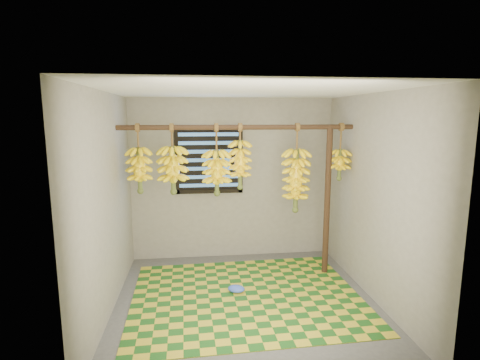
{
  "coord_description": "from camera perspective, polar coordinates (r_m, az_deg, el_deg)",
  "views": [
    {
      "loc": [
        -0.56,
        -4.02,
        2.14
      ],
      "look_at": [
        0.0,
        0.55,
        1.35
      ],
      "focal_mm": 28.0,
      "sensor_mm": 36.0,
      "label": 1
    }
  ],
  "objects": [
    {
      "name": "banana_bunch_c",
      "position": [
        4.78,
        -3.55,
        1.14
      ],
      "size": [
        0.35,
        0.35,
        0.91
      ],
      "color": "brown",
      "rests_on": "hanging_pole"
    },
    {
      "name": "window",
      "position": [
        5.54,
        -4.76,
        3.06
      ],
      "size": [
        1.0,
        0.04,
        1.0
      ],
      "color": "black",
      "rests_on": "wall_back"
    },
    {
      "name": "hanging_pole",
      "position": [
        4.76,
        -0.22,
        8.04
      ],
      "size": [
        3.0,
        0.06,
        0.06
      ],
      "primitive_type": "cylinder",
      "rotation": [
        0.0,
        1.57,
        0.0
      ],
      "color": "#3F2719",
      "rests_on": "wall_left"
    },
    {
      "name": "banana_bunch_f",
      "position": [
        5.13,
        14.93,
        2.31
      ],
      "size": [
        0.28,
        0.28,
        0.75
      ],
      "color": "brown",
      "rests_on": "hanging_pole"
    },
    {
      "name": "banana_bunch_a",
      "position": [
        4.82,
        -15.07,
        1.47
      ],
      "size": [
        0.3,
        0.3,
        0.86
      ],
      "color": "brown",
      "rests_on": "hanging_pole"
    },
    {
      "name": "support_post",
      "position": [
        5.17,
        13.14,
        -3.28
      ],
      "size": [
        0.08,
        0.08,
        2.0
      ],
      "primitive_type": "cylinder",
      "color": "#3F2719",
      "rests_on": "floor"
    },
    {
      "name": "wall_back",
      "position": [
        5.64,
        -1.18,
        0.12
      ],
      "size": [
        3.0,
        0.01,
        2.4
      ],
      "primitive_type": "cube",
      "color": "gray",
      "rests_on": "floor"
    },
    {
      "name": "banana_bunch_d",
      "position": [
        4.8,
        0.01,
        2.39
      ],
      "size": [
        0.28,
        0.28,
        0.84
      ],
      "color": "brown",
      "rests_on": "hanging_pole"
    },
    {
      "name": "wall_left",
      "position": [
        4.24,
        -19.72,
        -3.66
      ],
      "size": [
        0.01,
        3.0,
        2.4
      ],
      "primitive_type": "cube",
      "color": "gray",
      "rests_on": "floor"
    },
    {
      "name": "plastic_bag",
      "position": [
        4.76,
        -0.58,
        -16.25
      ],
      "size": [
        0.25,
        0.22,
        0.09
      ],
      "primitive_type": "ellipsoid",
      "rotation": [
        0.0,
        0.0,
        -0.34
      ],
      "color": "blue",
      "rests_on": "woven_mat"
    },
    {
      "name": "banana_bunch_e",
      "position": [
        4.98,
        8.53,
        -0.08
      ],
      "size": [
        0.34,
        0.34,
        1.16
      ],
      "color": "brown",
      "rests_on": "hanging_pole"
    },
    {
      "name": "floor",
      "position": [
        4.59,
        0.87,
        -18.11
      ],
      "size": [
        3.0,
        3.0,
        0.01
      ],
      "primitive_type": "cube",
      "color": "#4B4B4B",
      "rests_on": "ground"
    },
    {
      "name": "ceiling",
      "position": [
        4.07,
        0.96,
        13.47
      ],
      "size": [
        3.0,
        3.0,
        0.01
      ],
      "primitive_type": "cube",
      "color": "silver",
      "rests_on": "wall_back"
    },
    {
      "name": "banana_bunch_b",
      "position": [
        4.78,
        -10.18,
        1.51
      ],
      "size": [
        0.38,
        0.38,
        0.88
      ],
      "color": "brown",
      "rests_on": "hanging_pole"
    },
    {
      "name": "wall_right",
      "position": [
        4.62,
        19.77,
        -2.59
      ],
      "size": [
        0.01,
        3.0,
        2.4
      ],
      "primitive_type": "cube",
      "color": "gray",
      "rests_on": "floor"
    },
    {
      "name": "woven_mat",
      "position": [
        4.71,
        0.97,
        -17.25
      ],
      "size": [
        2.75,
        2.22,
        0.01
      ],
      "primitive_type": "cube",
      "rotation": [
        0.0,
        0.0,
        0.03
      ],
      "color": "#1C5519",
      "rests_on": "floor"
    }
  ]
}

